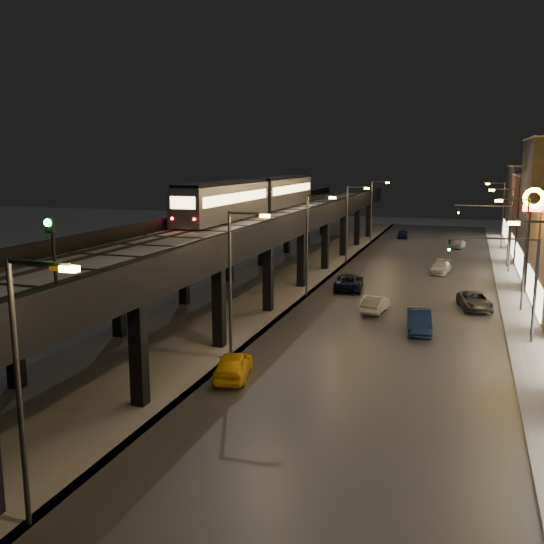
% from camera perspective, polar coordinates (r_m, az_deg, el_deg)
% --- Properties ---
extents(ground, '(220.00, 220.00, 0.00)m').
position_cam_1_polar(ground, '(26.36, -13.41, -16.73)').
color(ground, silver).
extents(road_surface, '(17.00, 120.00, 0.06)m').
position_cam_1_polar(road_surface, '(56.35, 12.40, -1.95)').
color(road_surface, '#46474D').
rests_on(road_surface, ground).
extents(sidewalk_right, '(4.00, 120.00, 0.14)m').
position_cam_1_polar(sidewalk_right, '(56.32, 22.58, -2.48)').
color(sidewalk_right, '#9FA1A8').
rests_on(sidewalk_right, ground).
extents(under_viaduct_pavement, '(11.00, 120.00, 0.06)m').
position_cam_1_polar(under_viaduct_pavement, '(59.12, -0.72, -1.12)').
color(under_viaduct_pavement, '#9FA1A8').
rests_on(under_viaduct_pavement, ground).
extents(elevated_viaduct, '(9.00, 100.00, 6.30)m').
position_cam_1_polar(elevated_viaduct, '(55.29, -1.79, 3.93)').
color(elevated_viaduct, black).
rests_on(elevated_viaduct, ground).
extents(viaduct_trackbed, '(8.40, 100.00, 0.32)m').
position_cam_1_polar(viaduct_trackbed, '(55.33, -1.75, 4.74)').
color(viaduct_trackbed, '#B2B7C1').
rests_on(viaduct_trackbed, elevated_viaduct).
extents(viaduct_parapet_streetside, '(0.30, 100.00, 1.10)m').
position_cam_1_polar(viaduct_parapet_streetside, '(54.00, 2.63, 5.08)').
color(viaduct_parapet_streetside, black).
rests_on(viaduct_parapet_streetside, elevated_viaduct).
extents(viaduct_parapet_far, '(0.30, 100.00, 1.10)m').
position_cam_1_polar(viaduct_parapet_far, '(56.92, -5.88, 5.32)').
color(viaduct_parapet_far, black).
rests_on(viaduct_parapet_far, elevated_viaduct).
extents(streetlight_left_0, '(2.57, 0.28, 9.00)m').
position_cam_1_polar(streetlight_left_0, '(20.85, -22.27, -9.06)').
color(streetlight_left_0, '#38383A').
rests_on(streetlight_left_0, ground).
extents(streetlight_left_1, '(2.57, 0.28, 9.00)m').
position_cam_1_polar(streetlight_left_1, '(35.96, -3.57, -0.26)').
color(streetlight_left_1, '#38383A').
rests_on(streetlight_left_1, ground).
extents(streetlight_left_2, '(2.57, 0.28, 9.00)m').
position_cam_1_polar(streetlight_left_2, '(52.91, 3.60, 3.20)').
color(streetlight_left_2, '#38383A').
rests_on(streetlight_left_2, ground).
extents(streetlight_right_2, '(2.56, 0.28, 9.00)m').
position_cam_1_polar(streetlight_right_2, '(51.44, 22.46, 2.22)').
color(streetlight_right_2, '#38383A').
rests_on(streetlight_right_2, ground).
extents(streetlight_left_3, '(2.57, 0.28, 9.00)m').
position_cam_1_polar(streetlight_left_3, '(70.38, 7.28, 4.95)').
color(streetlight_left_3, '#38383A').
rests_on(streetlight_left_3, ground).
extents(streetlight_right_3, '(2.56, 0.28, 9.00)m').
position_cam_1_polar(streetlight_right_3, '(69.29, 21.39, 4.23)').
color(streetlight_right_3, '#38383A').
rests_on(streetlight_right_3, ground).
extents(streetlight_left_4, '(2.57, 0.28, 9.00)m').
position_cam_1_polar(streetlight_left_4, '(88.07, 9.49, 5.99)').
color(streetlight_left_4, '#38383A').
rests_on(streetlight_left_4, ground).
extents(streetlight_right_4, '(2.56, 0.28, 9.00)m').
position_cam_1_polar(streetlight_right_4, '(87.19, 20.75, 5.41)').
color(streetlight_right_4, '#38383A').
rests_on(streetlight_right_4, ground).
extents(traffic_light_rig_a, '(6.10, 0.34, 7.00)m').
position_cam_1_polar(traffic_light_rig_a, '(42.62, 22.06, -0.33)').
color(traffic_light_rig_a, '#38383A').
rests_on(traffic_light_rig_a, ground).
extents(traffic_light_rig_b, '(6.10, 0.34, 7.00)m').
position_cam_1_polar(traffic_light_rig_b, '(72.29, 20.52, 3.93)').
color(traffic_light_rig_b, '#38383A').
rests_on(traffic_light_rig_b, ground).
extents(subway_train, '(2.85, 34.63, 3.40)m').
position_cam_1_polar(subway_train, '(63.52, -1.44, 7.22)').
color(subway_train, gray).
rests_on(subway_train, viaduct_trackbed).
extents(rail_signal, '(0.37, 0.44, 3.23)m').
position_cam_1_polar(rail_signal, '(23.98, -20.02, 2.63)').
color(rail_signal, black).
rests_on(rail_signal, viaduct_trackbed).
extents(car_taxi, '(2.61, 4.62, 1.48)m').
position_cam_1_polar(car_taxi, '(33.91, -3.66, -8.80)').
color(car_taxi, yellow).
rests_on(car_taxi, ground).
extents(car_near_white, '(1.87, 4.12, 1.31)m').
position_cam_1_polar(car_near_white, '(48.70, 9.72, -3.05)').
color(car_near_white, silver).
rests_on(car_near_white, ground).
extents(car_mid_silver, '(3.03, 5.55, 1.48)m').
position_cam_1_polar(car_mid_silver, '(56.70, 7.25, -0.98)').
color(car_mid_silver, black).
rests_on(car_mid_silver, ground).
extents(car_far_white, '(1.80, 3.82, 1.26)m').
position_cam_1_polar(car_far_white, '(95.99, 12.19, 3.50)').
color(car_far_white, black).
rests_on(car_far_white, ground).
extents(car_onc_silver, '(2.16, 4.78, 1.52)m').
position_cam_1_polar(car_onc_silver, '(43.75, 13.67, -4.61)').
color(car_onc_silver, '#13244B').
rests_on(car_onc_silver, ground).
extents(car_onc_dark, '(3.17, 5.20, 1.35)m').
position_cam_1_polar(car_onc_dark, '(51.60, 18.56, -2.66)').
color(car_onc_dark, '#3F4043').
rests_on(car_onc_dark, ground).
extents(car_onc_white, '(2.23, 4.48, 1.25)m').
position_cam_1_polar(car_onc_white, '(66.92, 15.60, 0.38)').
color(car_onc_white, white).
rests_on(car_onc_white, ground).
extents(car_onc_red, '(2.15, 3.86, 1.24)m').
position_cam_1_polar(car_onc_red, '(86.43, 17.14, 2.51)').
color(car_onc_red, '#9C9C9C').
rests_on(car_onc_red, ground).
extents(sign_mcdonalds, '(2.92, 0.52, 9.83)m').
position_cam_1_polar(sign_mcdonalds, '(51.53, 24.06, 5.17)').
color(sign_mcdonalds, '#38383A').
rests_on(sign_mcdonalds, ground).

